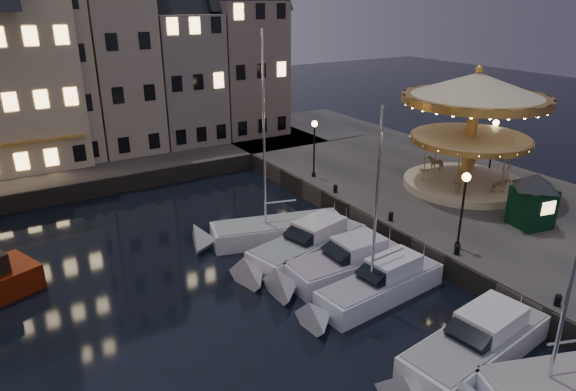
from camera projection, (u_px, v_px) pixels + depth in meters
ground at (361, 320)px, 23.27m from camera, size 160.00×160.00×0.00m
quay_east at (467, 203)px, 34.61m from camera, size 16.00×56.00×1.30m
quay_north at (64, 169)px, 41.39m from camera, size 44.00×12.00×1.30m
quaywall_e at (376, 230)px, 30.72m from camera, size 0.15×44.00×1.30m
quaywall_n at (107, 187)px, 37.59m from camera, size 48.00×0.15×1.30m
streetlamp_b at (463, 200)px, 26.11m from camera, size 0.44×0.44×4.17m
streetlamp_c at (314, 141)px, 36.84m from camera, size 0.44×0.44×4.17m
streetlamp_d at (494, 139)px, 37.17m from camera, size 0.44×0.44×4.17m
bollard_a at (558, 299)px, 21.92m from camera, size 0.30×0.30×0.57m
bollard_b at (457, 249)px, 26.30m from camera, size 0.30×0.30×0.57m
bollard_c at (391, 216)px, 30.27m from camera, size 0.30×0.30×0.57m
bollard_d at (335, 188)px, 34.64m from camera, size 0.30×0.30×0.57m
townhouse_nc at (43, 64)px, 40.03m from camera, size 6.82×8.00×14.80m
townhouse_nd at (117, 53)px, 42.65m from camera, size 5.50×8.00×15.80m
townhouse_ne at (181, 67)px, 45.84m from camera, size 6.16×8.00×12.80m
townhouse_nf at (241, 58)px, 48.61m from camera, size 6.82×8.00×13.80m
motorboat_a at (546, 391)px, 18.32m from camera, size 6.92×4.31×11.55m
motorboat_b at (470, 349)px, 20.31m from camera, size 8.37×3.36×2.15m
motorboat_c at (375, 288)px, 24.52m from camera, size 7.99×2.73×10.56m
motorboat_d at (340, 266)px, 26.60m from camera, size 7.57×2.51×2.15m
motorboat_e at (303, 248)px, 28.53m from camera, size 8.46×4.19×2.15m
motorboat_f at (269, 232)px, 30.70m from camera, size 8.99×4.46×11.96m
carousel at (474, 109)px, 33.68m from camera, size 9.50×9.50×8.31m
ticket_kiosk at (535, 191)px, 28.96m from camera, size 3.06×3.06×3.59m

